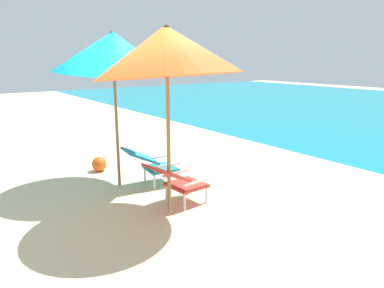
{
  "coord_description": "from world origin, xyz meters",
  "views": [
    {
      "loc": [
        4.65,
        -2.76,
        2.13
      ],
      "look_at": [
        0.0,
        0.62,
        0.75
      ],
      "focal_mm": 33.46,
      "sensor_mm": 36.0,
      "label": 1
    }
  ],
  "objects_px": {
    "beach_ball": "(99,164)",
    "beach_umbrella_right": "(167,51)",
    "lounge_chair_left": "(151,163)",
    "lounge_chair_right": "(177,179)",
    "beach_umbrella_left": "(113,52)"
  },
  "relations": [
    {
      "from": "lounge_chair_left",
      "to": "lounge_chair_right",
      "type": "distance_m",
      "value": 0.99
    },
    {
      "from": "lounge_chair_right",
      "to": "beach_umbrella_right",
      "type": "xyz_separation_m",
      "value": [
        0.22,
        -0.27,
        1.81
      ]
    },
    {
      "from": "beach_umbrella_left",
      "to": "beach_ball",
      "type": "xyz_separation_m",
      "value": [
        -0.95,
        0.02,
        -2.08
      ]
    },
    {
      "from": "lounge_chair_right",
      "to": "beach_umbrella_right",
      "type": "height_order",
      "value": "beach_umbrella_right"
    },
    {
      "from": "beach_ball",
      "to": "beach_umbrella_right",
      "type": "bearing_deg",
      "value": 0.62
    },
    {
      "from": "lounge_chair_left",
      "to": "lounge_chair_right",
      "type": "relative_size",
      "value": 1.03
    },
    {
      "from": "lounge_chair_right",
      "to": "lounge_chair_left",
      "type": "bearing_deg",
      "value": 172.88
    },
    {
      "from": "beach_umbrella_right",
      "to": "beach_ball",
      "type": "height_order",
      "value": "beach_umbrella_right"
    },
    {
      "from": "lounge_chair_right",
      "to": "beach_umbrella_left",
      "type": "bearing_deg",
      "value": -166.27
    },
    {
      "from": "beach_umbrella_left",
      "to": "beach_ball",
      "type": "relative_size",
      "value": 9.04
    },
    {
      "from": "lounge_chair_left",
      "to": "beach_ball",
      "type": "height_order",
      "value": "lounge_chair_left"
    },
    {
      "from": "lounge_chair_left",
      "to": "beach_umbrella_left",
      "type": "relative_size",
      "value": 0.36
    },
    {
      "from": "lounge_chair_left",
      "to": "beach_umbrella_left",
      "type": "distance_m",
      "value": 1.9
    },
    {
      "from": "beach_umbrella_left",
      "to": "beach_umbrella_right",
      "type": "bearing_deg",
      "value": 1.73
    },
    {
      "from": "lounge_chair_right",
      "to": "beach_ball",
      "type": "xyz_separation_m",
      "value": [
        -2.26,
        -0.3,
        -0.26
      ]
    }
  ]
}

